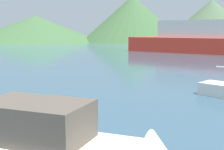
{
  "coord_description": "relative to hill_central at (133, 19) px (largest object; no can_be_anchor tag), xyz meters",
  "views": [
    {
      "loc": [
        7.0,
        -1.51,
        3.62
      ],
      "look_at": [
        0.83,
        14.0,
        1.2
      ],
      "focal_mm": 50.0,
      "sensor_mm": 36.0,
      "label": 1
    }
  ],
  "objects": [
    {
      "name": "hill_west",
      "position": [
        -28.49,
        -9.93,
        -2.97
      ],
      "size": [
        41.37,
        41.37,
        8.01
      ],
      "color": "#3D6038",
      "rests_on": "ground_plane"
    },
    {
      "name": "hill_central",
      "position": [
        0.0,
        0.0,
        0.0
      ],
      "size": [
        31.8,
        31.8,
        13.96
      ],
      "color": "#3D6038",
      "rests_on": "ground_plane"
    },
    {
      "name": "hill_east",
      "position": [
        23.91,
        -12.58,
        -1.54
      ],
      "size": [
        24.92,
        24.92,
        10.89
      ],
      "color": "#4C6647",
      "rests_on": "ground_plane"
    }
  ]
}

